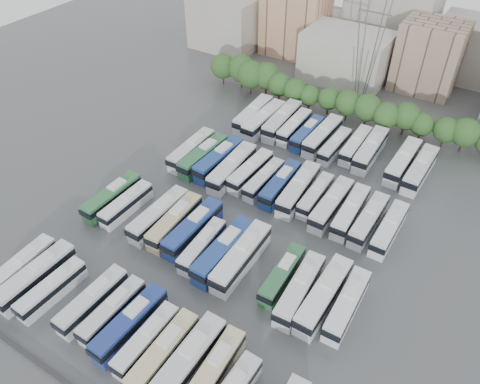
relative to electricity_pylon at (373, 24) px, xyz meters
The scene contains 50 objects.
ground 53.41m from the electricity_pylon, 92.29° to the right, with size 220.00×220.00×0.00m, color #424447.
tree_line 17.11m from the electricity_pylon, 123.82° to the right, with size 65.97×7.97×8.26m.
city_buildings 26.15m from the electricity_pylon, 113.40° to the left, with size 102.00×35.00×20.00m.
electricity_pylon is the anchor object (origin of this frame).
bus_r0_s0 80.07m from the electricity_pylon, 107.50° to the right, with size 3.18×12.03×3.74m.
bus_r0_s1 79.06m from the electricity_pylon, 105.15° to the right, with size 2.93×12.84×4.02m.
bus_r0_s2 78.56m from the electricity_pylon, 102.62° to the right, with size 2.73×11.00×3.43m.
bus_r0_s4 75.91m from the electricity_pylon, 98.07° to the right, with size 2.77×11.66×3.64m.
bus_r0_s5 75.29m from the electricity_pylon, 95.43° to the right, with size 2.53×11.07×3.46m.
bus_r0_s6 75.30m from the electricity_pylon, 92.77° to the right, with size 3.09×12.32×3.84m.
bus_r0_s7 75.94m from the electricity_pylon, 90.13° to the right, with size 2.42×10.97×3.44m.
bus_r0_s8 76.31m from the electricity_pylon, 87.79° to the right, with size 2.76×12.10×3.79m.
bus_r0_s9 76.23m from the electricity_pylon, 85.20° to the right, with size 2.98×13.66×4.29m.
bus_r0_s10 75.56m from the electricity_pylon, 82.58° to the right, with size 3.10×11.78×3.66m.
bus_r1_s0 62.85m from the electricity_pylon, 112.71° to the right, with size 2.91×12.23×3.82m.
bus_r1_s1 61.79m from the electricity_pylon, 109.86° to the right, with size 2.58×11.03×3.45m.
bus_r1_s3 59.28m from the electricity_pylon, 103.83° to the right, with size 3.03×12.79×4.00m.
bus_r1_s4 58.51m from the electricity_pylon, 100.70° to the right, with size 3.27×12.55×3.90m.
bus_r1_s5 57.69m from the electricity_pylon, 97.19° to the right, with size 2.99×12.92×4.04m.
bus_r1_s6 59.54m from the electricity_pylon, 93.66° to the right, with size 2.93×11.02×3.42m.
bus_r1_s7 58.73m from the electricity_pylon, 90.14° to the right, with size 3.10×13.40×4.19m.
bus_r1_s8 58.52m from the electricity_pylon, 87.09° to the right, with size 3.22×13.70×4.28m.
bus_r1_s10 58.82m from the electricity_pylon, 80.30° to the right, with size 2.72×11.19×3.49m.
bus_r1_s11 60.53m from the electricity_pylon, 77.23° to the right, with size 3.33×12.68×3.94m.
bus_r1_s12 60.57m from the electricity_pylon, 73.93° to the right, with size 3.19×13.48×4.21m.
bus_r1_s13 61.24m from the electricity_pylon, 70.76° to the right, with size 2.85×12.06×3.77m.
bus_r2_s1 45.64m from the electricity_pylon, 118.19° to the right, with size 3.03×12.76×3.99m.
bus_r2_s2 44.73m from the electricity_pylon, 114.07° to the right, with size 3.26×12.95×4.03m.
bus_r2_s3 43.08m from the electricity_pylon, 110.28° to the right, with size 3.38×13.19×4.11m.
bus_r2_s4 42.95m from the electricity_pylon, 104.84° to the right, with size 3.43×13.70×4.27m.
bus_r2_s5 41.29m from the electricity_pylon, 100.64° to the right, with size 3.15×12.02×3.74m.
bus_r2_s6 41.54m from the electricity_pylon, 95.61° to the right, with size 2.76×11.12×3.47m.
bus_r2_s7 41.07m from the electricity_pylon, 90.73° to the right, with size 2.88×12.17×3.80m.
bus_r2_s8 40.93m from the electricity_pylon, 85.47° to the right, with size 3.57×13.49×4.19m.
bus_r2_s9 41.00m from the electricity_pylon, 80.65° to the right, with size 2.46×10.96×3.43m.
bus_r2_s10 42.47m from the electricity_pylon, 76.03° to the right, with size 2.97×12.83×4.01m.
bus_r2_s11 43.25m from the electricity_pylon, 71.26° to the right, with size 3.02×12.31×3.84m.
bus_r2_s12 44.61m from the electricity_pylon, 67.11° to the right, with size 2.84×12.16×3.80m.
bus_r2_s13 46.15m from the electricity_pylon, 62.94° to the right, with size 2.74×11.94×3.74m.
bus_r3_s2 30.68m from the electricity_pylon, 130.10° to the right, with size 3.50×13.50×4.20m.
bus_r3_s3 29.63m from the electricity_pylon, 123.36° to the right, with size 3.38×13.72×4.28m.
bus_r3_s4 26.99m from the electricity_pylon, 118.46° to the right, with size 3.42×13.77×4.29m.
bus_r3_s5 26.42m from the electricity_pylon, 110.23° to the right, with size 2.70×11.82×3.70m.
bus_r3_s6 26.32m from the electricity_pylon, 100.45° to the right, with size 2.67×11.48×3.59m.
bus_r3_s7 25.60m from the electricity_pylon, 91.34° to the right, with size 3.33×13.33×4.15m.
bus_r3_s8 27.18m from the electricity_pylon, 82.18° to the right, with size 2.78×11.18×3.48m.
bus_r3_s9 26.03m from the electricity_pylon, 71.25° to the right, with size 2.65×11.85×3.71m.
bus_r3_s10 27.01m from the electricity_pylon, 63.58° to the right, with size 3.17×13.51×4.22m.
bus_r3_s12 30.23m from the electricity_pylon, 50.73° to the right, with size 3.29×13.45×4.20m.
bus_r3_s13 32.65m from the electricity_pylon, 46.25° to the right, with size 3.33×13.37×4.17m.
Camera 1 is at (29.45, -45.92, 54.23)m, focal length 35.00 mm.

